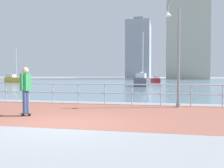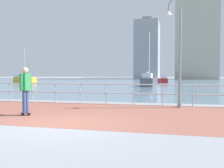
{
  "view_description": "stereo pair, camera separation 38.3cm",
  "coord_description": "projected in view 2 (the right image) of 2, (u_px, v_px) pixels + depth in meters",
  "views": [
    {
      "loc": [
        2.87,
        -6.9,
        1.49
      ],
      "look_at": [
        0.82,
        3.2,
        1.1
      ],
      "focal_mm": 39.83,
      "sensor_mm": 36.0,
      "label": 1
    },
    {
      "loc": [
        3.24,
        -6.82,
        1.49
      ],
      "look_at": [
        0.82,
        3.2,
        1.1
      ],
      "focal_mm": 39.83,
      "sensor_mm": 36.0,
      "label": 2
    }
  ],
  "objects": [
    {
      "name": "tower_slate",
      "position": [
        196.0,
        10.0,
        81.76
      ],
      "size": [
        12.93,
        14.66,
        46.91
      ],
      "color": "#B2AD99",
      "rests_on": "ground"
    },
    {
      "name": "lamppost",
      "position": [
        176.0,
        46.0,
        11.06
      ],
      "size": [
        0.78,
        0.47,
        5.01
      ],
      "color": "gray",
      "rests_on": "ground"
    },
    {
      "name": "harbor_water",
      "position": [
        157.0,
        81.0,
        56.32
      ],
      "size": [
        180.0,
        88.0,
        0.0
      ],
      "primitive_type": "cube",
      "color": "slate",
      "rests_on": "ground"
    },
    {
      "name": "sailboat_yellow",
      "position": [
        149.0,
        81.0,
        31.91
      ],
      "size": [
        1.82,
        5.06,
        7.0
      ],
      "color": "#595960",
      "rests_on": "ground"
    },
    {
      "name": "sailboat_white",
      "position": [
        24.0,
        79.0,
        46.78
      ],
      "size": [
        4.76,
        2.29,
        6.42
      ],
      "color": "gold",
      "rests_on": "ground"
    },
    {
      "name": "brick_paving",
      "position": [
        87.0,
        112.0,
        9.77
      ],
      "size": [
        28.0,
        5.86,
        0.01
      ],
      "primitive_type": "cube",
      "color": "#935647",
      "rests_on": "ground"
    },
    {
      "name": "tower_brick",
      "position": [
        147.0,
        50.0,
        109.78
      ],
      "size": [
        10.06,
        16.48,
        26.41
      ],
      "color": "#A3A8B2",
      "rests_on": "ground"
    },
    {
      "name": "waterfront_railing",
      "position": [
        106.0,
        90.0,
        12.59
      ],
      "size": [
        25.25,
        0.06,
        1.03
      ],
      "color": "#B2BCC1",
      "rests_on": "ground"
    },
    {
      "name": "skateboarder",
      "position": [
        25.0,
        86.0,
        9.02
      ],
      "size": [
        0.4,
        0.55,
        1.76
      ],
      "color": "black",
      "rests_on": "ground"
    },
    {
      "name": "sailboat_gray",
      "position": [
        163.0,
        80.0,
        45.72
      ],
      "size": [
        2.02,
        3.88,
        5.22
      ],
      "color": "#B21E1E",
      "rests_on": "ground"
    },
    {
      "name": "ground",
      "position": [
        154.0,
        83.0,
        46.29
      ],
      "size": [
        220.0,
        220.0,
        0.0
      ],
      "primitive_type": "plane",
      "color": "gray"
    }
  ]
}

